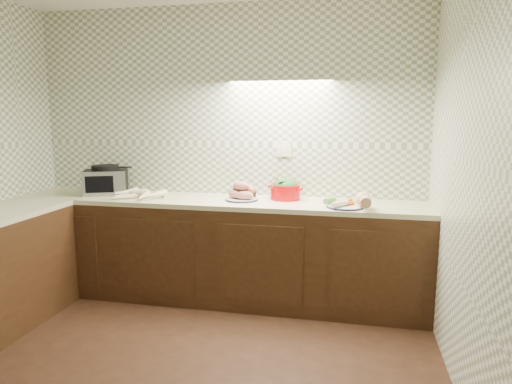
% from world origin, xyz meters
% --- Properties ---
extents(room, '(3.60, 3.60, 2.60)m').
position_xyz_m(room, '(0.00, 0.00, 1.63)').
color(room, black).
rests_on(room, ground).
extents(counter, '(3.60, 3.60, 0.90)m').
position_xyz_m(counter, '(-0.68, 0.68, 0.45)').
color(counter, black).
rests_on(counter, ground).
extents(toaster_oven, '(0.46, 0.42, 0.27)m').
position_xyz_m(toaster_oven, '(-1.08, 1.55, 1.03)').
color(toaster_oven, black).
rests_on(toaster_oven, counter).
extents(parsnip_pile, '(0.37, 0.39, 0.08)m').
position_xyz_m(parsnip_pile, '(-0.65, 1.38, 0.93)').
color(parsnip_pile, '#F6EAC3').
rests_on(parsnip_pile, counter).
extents(sweet_potato_plate, '(0.30, 0.29, 0.17)m').
position_xyz_m(sweet_potato_plate, '(0.23, 1.51, 0.96)').
color(sweet_potato_plate, '#11143B').
rests_on(sweet_potato_plate, counter).
extents(onion_bowl, '(0.16, 0.16, 0.12)m').
position_xyz_m(onion_bowl, '(0.25, 1.62, 0.95)').
color(onion_bowl, black).
rests_on(onion_bowl, counter).
extents(dutch_oven, '(0.35, 0.35, 0.18)m').
position_xyz_m(dutch_oven, '(0.59, 1.63, 0.99)').
color(dutch_oven, '#BC070D').
rests_on(dutch_oven, counter).
extents(veg_plate, '(0.39, 0.29, 0.13)m').
position_xyz_m(veg_plate, '(1.17, 1.36, 0.95)').
color(veg_plate, '#11143B').
rests_on(veg_plate, counter).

